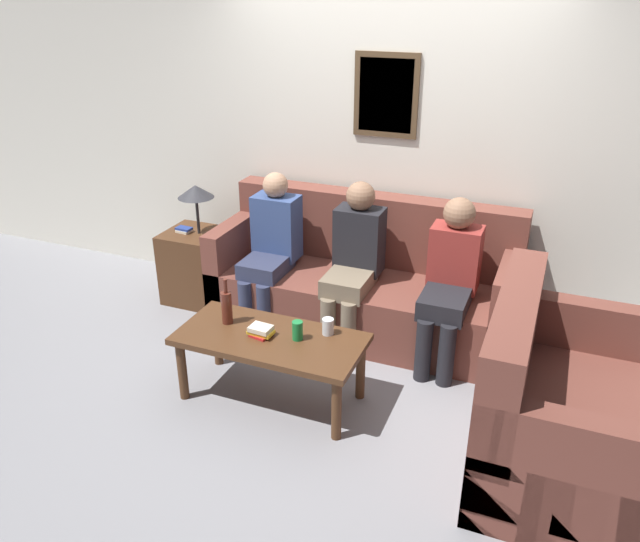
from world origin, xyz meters
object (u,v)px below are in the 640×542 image
person_right (450,277)px  person_middle (354,258)px  couch_main (363,286)px  person_left (271,245)px  coffee_table (270,345)px  wine_bottle (227,306)px  drinking_glass (328,326)px  couch_side (552,411)px

person_right → person_middle: bearing=177.5°
couch_main → person_left: (-0.69, -0.17, 0.30)m
coffee_table → person_left: 1.07m
person_left → couch_main: bearing=14.2°
wine_bottle → person_right: person_right is taller
drinking_glass → person_left: size_ratio=0.09×
person_right → couch_side: bearing=-48.9°
coffee_table → person_middle: bearing=76.7°
drinking_glass → couch_side: bearing=-5.4°
couch_side → person_right: bearing=41.1°
drinking_glass → person_left: person_left is taller
couch_main → drinking_glass: bearing=-85.2°
couch_main → person_right: (0.68, -0.21, 0.29)m
drinking_glass → person_left: bearing=134.9°
coffee_table → couch_main: bearing=77.8°
wine_bottle → person_left: person_left is taller
drinking_glass → person_middle: (-0.10, 0.76, 0.14)m
couch_side → person_middle: (-1.45, 0.89, 0.30)m
couch_side → person_left: size_ratio=1.11×
couch_side → person_middle: person_middle is taller
person_left → drinking_glass: bearing=-45.1°
person_right → coffee_table: bearing=-135.8°
couch_side → coffee_table: (-1.67, -0.04, 0.05)m
couch_side → wine_bottle: bearing=89.5°
couch_side → drinking_glass: size_ratio=12.47×
coffee_table → drinking_glass: bearing=27.2°
coffee_table → wine_bottle: bearing=171.0°
couch_side → wine_bottle: (-2.00, 0.02, 0.23)m
person_middle → person_right: (0.70, -0.03, -0.01)m
couch_side → person_left: 2.32m
person_right → wine_bottle: bearing=-146.0°
couch_main → person_middle: person_middle is taller
person_middle → coffee_table: bearing=-103.3°
drinking_glass → person_middle: bearing=97.5°
wine_bottle → coffee_table: bearing=-9.0°
drinking_glass → person_right: person_right is taller
couch_main → coffee_table: 1.14m
drinking_glass → coffee_table: bearing=-152.8°
wine_bottle → person_left: size_ratio=0.26×
couch_main → couch_side: (1.43, -1.07, 0.00)m
person_middle → person_right: 0.70m
wine_bottle → person_middle: (0.55, 0.87, 0.07)m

